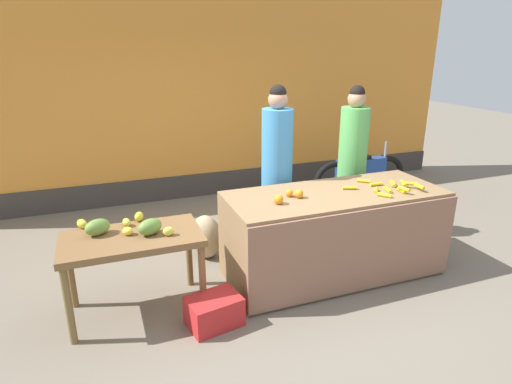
% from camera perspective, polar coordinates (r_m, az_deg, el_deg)
% --- Properties ---
extents(ground_plane, '(24.00, 24.00, 0.00)m').
position_cam_1_polar(ground_plane, '(4.48, 3.93, -11.66)').
color(ground_plane, '#756B5B').
extents(market_wall_back, '(8.36, 0.23, 3.23)m').
position_cam_1_polar(market_wall_back, '(6.71, -6.58, 12.88)').
color(market_wall_back, orange).
rests_on(market_wall_back, ground).
extents(fruit_stall_counter, '(2.20, 0.91, 0.89)m').
position_cam_1_polar(fruit_stall_counter, '(4.49, 10.31, -5.47)').
color(fruit_stall_counter, olive).
rests_on(fruit_stall_counter, ground).
extents(side_table_wooden, '(1.18, 0.65, 0.74)m').
position_cam_1_polar(side_table_wooden, '(3.86, -16.10, -6.87)').
color(side_table_wooden, brown).
rests_on(side_table_wooden, ground).
extents(banana_bunch_pile, '(0.74, 0.58, 0.07)m').
position_cam_1_polar(banana_bunch_pile, '(4.55, 17.25, 0.70)').
color(banana_bunch_pile, gold).
rests_on(banana_bunch_pile, fruit_stall_counter).
extents(orange_pile, '(0.34, 0.23, 0.09)m').
position_cam_1_polar(orange_pile, '(4.05, 4.29, -0.52)').
color(orange_pile, orange).
rests_on(orange_pile, fruit_stall_counter).
extents(mango_papaya_pile, '(0.80, 0.53, 0.14)m').
position_cam_1_polar(mango_papaya_pile, '(3.87, -17.07, -4.37)').
color(mango_papaya_pile, '#DBD647').
rests_on(mango_papaya_pile, side_table_wooden).
extents(vendor_woman_blue_shirt, '(0.34, 0.34, 1.89)m').
position_cam_1_polar(vendor_woman_blue_shirt, '(4.76, 2.78, 2.79)').
color(vendor_woman_blue_shirt, '#33333D').
rests_on(vendor_woman_blue_shirt, ground).
extents(vendor_woman_green_shirt, '(0.34, 0.34, 1.85)m').
position_cam_1_polar(vendor_woman_green_shirt, '(5.31, 12.63, 3.81)').
color(vendor_woman_green_shirt, '#33333D').
rests_on(vendor_woman_green_shirt, ground).
extents(parked_motorcycle, '(1.60, 0.18, 0.88)m').
position_cam_1_polar(parked_motorcycle, '(6.77, 13.67, 2.31)').
color(parked_motorcycle, black).
rests_on(parked_motorcycle, ground).
extents(produce_crate, '(0.49, 0.40, 0.26)m').
position_cam_1_polar(produce_crate, '(3.82, -5.60, -15.47)').
color(produce_crate, red).
rests_on(produce_crate, ground).
extents(produce_sack, '(0.46, 0.47, 0.50)m').
position_cam_1_polar(produce_sack, '(4.85, -6.65, -5.92)').
color(produce_sack, tan).
rests_on(produce_sack, ground).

